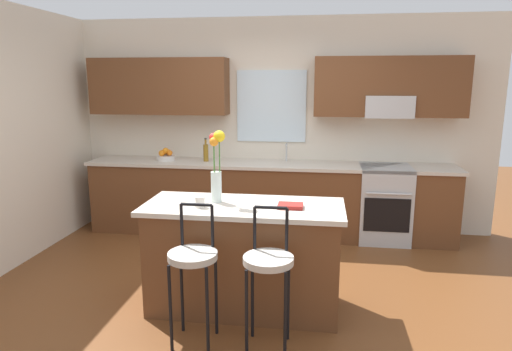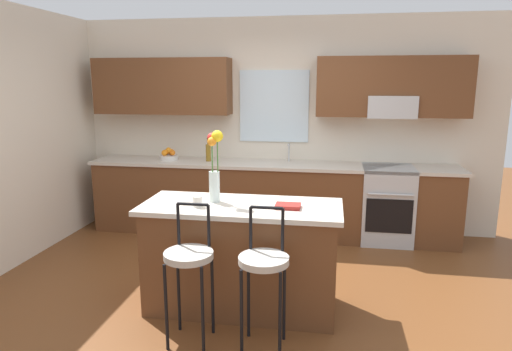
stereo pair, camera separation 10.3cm
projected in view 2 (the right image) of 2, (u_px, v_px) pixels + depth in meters
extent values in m
plane|color=brown|center=(245.00, 294.00, 4.13)|extent=(14.00, 14.00, 0.00)
cube|color=beige|center=(2.00, 138.00, 4.55)|extent=(0.12, 4.60, 2.70)
cube|color=beige|center=(275.00, 125.00, 5.84)|extent=(5.60, 0.12, 2.70)
cube|color=brown|center=(163.00, 86.00, 5.74)|extent=(1.76, 0.34, 0.70)
cube|color=brown|center=(392.00, 87.00, 5.28)|extent=(1.76, 0.34, 0.70)
cube|color=silver|center=(274.00, 106.00, 5.72)|extent=(0.88, 0.03, 0.90)
cube|color=#B7BABC|center=(391.00, 107.00, 5.30)|extent=(0.56, 0.36, 0.26)
cube|color=brown|center=(270.00, 200.00, 5.68)|extent=(4.50, 0.60, 0.88)
cube|color=beige|center=(271.00, 164.00, 5.58)|extent=(4.56, 0.64, 0.04)
cube|color=#B7BABC|center=(287.00, 169.00, 5.56)|extent=(0.54, 0.38, 0.11)
cylinder|color=#B7BABC|center=(289.00, 153.00, 5.68)|extent=(0.02, 0.02, 0.22)
cylinder|color=#B7BABC|center=(288.00, 145.00, 5.60)|extent=(0.02, 0.12, 0.02)
cube|color=#B7BABC|center=(386.00, 204.00, 5.42)|extent=(0.60, 0.60, 0.92)
cube|color=black|center=(389.00, 216.00, 5.15)|extent=(0.52, 0.02, 0.40)
cylinder|color=#B7BABC|center=(391.00, 195.00, 5.06)|extent=(0.50, 0.02, 0.02)
cube|color=brown|center=(242.00, 259.00, 3.80)|extent=(1.57, 0.62, 0.88)
cube|color=beige|center=(241.00, 207.00, 3.71)|extent=(1.65, 0.70, 0.04)
cylinder|color=black|center=(166.00, 308.00, 3.21)|extent=(0.02, 0.02, 0.66)
cylinder|color=black|center=(203.00, 311.00, 3.17)|extent=(0.02, 0.02, 0.66)
cylinder|color=black|center=(179.00, 291.00, 3.47)|extent=(0.02, 0.02, 0.66)
cylinder|color=black|center=(212.00, 293.00, 3.43)|extent=(0.02, 0.02, 0.66)
cylinder|color=#B2ADA3|center=(189.00, 255.00, 3.25)|extent=(0.36, 0.36, 0.05)
cylinder|color=black|center=(178.00, 224.00, 3.36)|extent=(0.02, 0.02, 0.32)
cylinder|color=black|center=(209.00, 226.00, 3.32)|extent=(0.02, 0.02, 0.32)
cylinder|color=black|center=(193.00, 204.00, 3.30)|extent=(0.23, 0.02, 0.02)
cylinder|color=black|center=(241.00, 314.00, 3.12)|extent=(0.02, 0.02, 0.66)
cylinder|color=black|center=(280.00, 318.00, 3.08)|extent=(0.02, 0.02, 0.66)
cylinder|color=black|center=(249.00, 296.00, 3.38)|extent=(0.02, 0.02, 0.66)
cylinder|color=black|center=(284.00, 299.00, 3.34)|extent=(0.02, 0.02, 0.66)
cylinder|color=#B2ADA3|center=(264.00, 260.00, 3.16)|extent=(0.36, 0.36, 0.05)
cylinder|color=black|center=(251.00, 228.00, 3.27)|extent=(0.02, 0.02, 0.32)
cylinder|color=black|center=(283.00, 230.00, 3.23)|extent=(0.02, 0.02, 0.32)
cylinder|color=black|center=(267.00, 208.00, 3.22)|extent=(0.23, 0.02, 0.02)
cylinder|color=silver|center=(214.00, 187.00, 3.77)|extent=(0.09, 0.09, 0.26)
cylinder|color=#3D722D|center=(218.00, 165.00, 3.72)|extent=(0.01, 0.01, 0.48)
sphere|color=yellow|center=(217.00, 136.00, 3.67)|extent=(0.10, 0.10, 0.10)
cylinder|color=#3D722D|center=(212.00, 165.00, 3.75)|extent=(0.01, 0.01, 0.46)
sphere|color=red|center=(212.00, 137.00, 3.71)|extent=(0.07, 0.07, 0.07)
cylinder|color=#3D722D|center=(212.00, 168.00, 3.71)|extent=(0.01, 0.01, 0.44)
sphere|color=orange|center=(212.00, 142.00, 3.66)|extent=(0.07, 0.07, 0.07)
cylinder|color=silver|center=(198.00, 202.00, 3.63)|extent=(0.08, 0.08, 0.09)
cube|color=maroon|center=(288.00, 206.00, 3.60)|extent=(0.20, 0.15, 0.03)
cylinder|color=silver|center=(169.00, 158.00, 5.79)|extent=(0.24, 0.24, 0.06)
sphere|color=orange|center=(173.00, 153.00, 5.77)|extent=(0.07, 0.07, 0.07)
sphere|color=orange|center=(171.00, 152.00, 5.82)|extent=(0.08, 0.08, 0.08)
sphere|color=orange|center=(166.00, 152.00, 5.81)|extent=(0.07, 0.07, 0.07)
sphere|color=orange|center=(164.00, 153.00, 5.75)|extent=(0.08, 0.08, 0.08)
sphere|color=orange|center=(168.00, 150.00, 5.77)|extent=(0.08, 0.08, 0.08)
cylinder|color=olive|center=(208.00, 153.00, 5.69)|extent=(0.06, 0.06, 0.21)
cylinder|color=olive|center=(208.00, 142.00, 5.66)|extent=(0.03, 0.03, 0.07)
cylinder|color=black|center=(208.00, 139.00, 5.65)|extent=(0.03, 0.03, 0.02)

